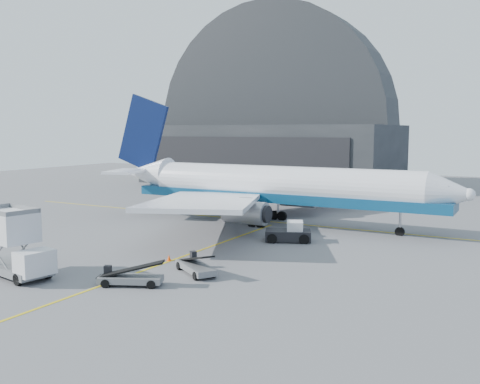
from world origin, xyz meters
The scene contains 9 objects.
ground centered at (0.00, 0.00, 0.00)m, with size 200.00×200.00×0.00m, color #565659.
taxi_lines centered at (0.00, 12.67, 0.01)m, with size 80.00×42.12×0.02m.
hangar centered at (-22.00, 64.95, 9.54)m, with size 50.00×28.30×28.00m.
airliner centered at (-0.91, 18.85, 4.45)m, with size 45.32×43.95×15.91m.
catering_truck centered at (-7.59, -11.17, 2.46)m, with size 7.42×3.80×4.87m.
pushback_tug centered at (5.53, 10.65, 0.78)m, with size 5.07×4.06×2.06m.
belt_loader_a centered at (1.74, -8.88, 0.56)m, with size 4.77×3.27×1.82m.
belt_loader_b centered at (4.04, -3.93, 0.58)m, with size 4.72×3.86×1.88m.
traffic_cone centered at (-0.16, -1.70, 0.25)m, with size 0.37×0.37×0.53m.
Camera 1 is at (26.51, -37.54, 11.00)m, focal length 40.00 mm.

